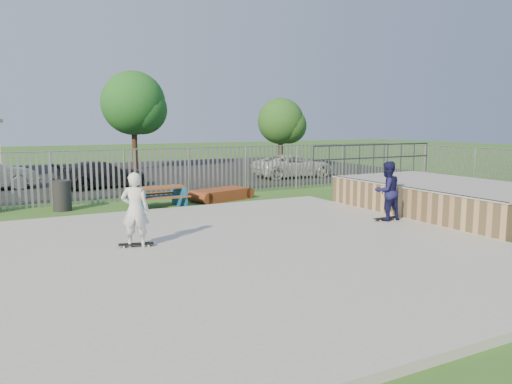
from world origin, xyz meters
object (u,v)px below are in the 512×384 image
skater_white (135,210)px  picnic_table (159,197)px  car_white (293,166)px  tree_mid (133,103)px  trash_bin_grey (62,196)px  tree_right (281,121)px  car_dark (102,174)px  skater_navy (387,191)px  funbox (221,195)px

skater_white → picnic_table: bearing=-86.3°
picnic_table → car_white: 11.26m
car_white → tree_mid: (-6.43, 9.00, 3.57)m
trash_bin_grey → tree_right: tree_right is taller
car_dark → car_white: (10.17, -0.48, 0.02)m
car_dark → tree_right: size_ratio=0.92×
tree_right → skater_navy: tree_right is taller
tree_mid → tree_right: tree_mid is taller
trash_bin_grey → car_white: car_white is taller
car_dark → skater_navy: bearing=-167.6°
tree_mid → skater_navy: 21.52m
picnic_table → skater_navy: bearing=-52.6°
car_white → tree_right: 5.79m
trash_bin_grey → tree_right: bearing=34.1°
tree_right → skater_white: size_ratio=2.63×
picnic_table → tree_mid: size_ratio=0.30×
skater_white → car_dark: bearing=-71.7°
car_dark → skater_white: skater_white is taller
car_dark → trash_bin_grey: bearing=144.6°
picnic_table → car_dark: 6.63m
funbox → car_white: car_white is taller
car_dark → tree_mid: size_ratio=0.67×
funbox → picnic_table: bearing=176.3°
funbox → tree_mid: size_ratio=0.38×
tree_mid → funbox: bearing=-91.3°
skater_navy → skater_white: (-7.35, 0.31, 0.00)m
skater_white → trash_bin_grey: bearing=-57.6°
skater_white → tree_mid: bearing=-78.7°
trash_bin_grey → picnic_table: bearing=-18.4°
trash_bin_grey → tree_mid: size_ratio=0.17×
car_white → skater_white: 16.73m
funbox → car_white: 8.70m
car_dark → tree_mid: bearing=-35.7°
trash_bin_grey → skater_white: (0.80, -6.80, 0.50)m
car_white → tree_right: bearing=-22.1°
skater_white → funbox: bearing=-102.3°
funbox → car_white: size_ratio=0.53×
funbox → skater_white: size_ratio=1.37×
car_dark → skater_white: 12.46m
car_white → skater_white: (-11.78, -11.87, 0.37)m
tree_mid → skater_navy: tree_mid is taller
funbox → trash_bin_grey: bearing=158.9°
funbox → trash_bin_grey: trash_bin_grey is taller
car_white → skater_navy: size_ratio=2.60×
picnic_table → skater_navy: size_ratio=1.06×
funbox → skater_navy: skater_navy is taller
skater_navy → tree_right: bearing=-110.2°
car_dark → tree_right: bearing=-82.4°
car_dark → car_white: size_ratio=0.93×
car_white → tree_mid: tree_mid is taller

